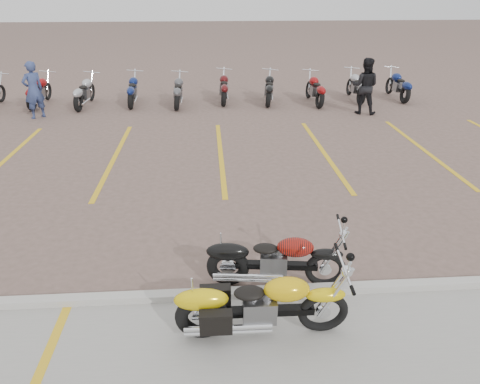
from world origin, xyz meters
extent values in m
plane|color=#755B54|center=(0.00, 0.00, 0.00)|extent=(100.00, 100.00, 0.00)
cube|color=#ADAAA3|center=(0.00, -2.00, 0.06)|extent=(60.00, 0.18, 0.12)
torus|color=black|center=(1.04, -2.78, 0.31)|extent=(0.63, 0.11, 0.63)
torus|color=black|center=(-0.46, -2.76, 0.31)|extent=(0.67, 0.17, 0.67)
cube|color=black|center=(0.29, -2.77, 0.37)|extent=(1.26, 0.13, 0.10)
cube|color=slate|center=(0.25, -2.77, 0.43)|extent=(0.41, 0.29, 0.33)
ellipsoid|color=gold|center=(0.56, -2.77, 0.72)|extent=(0.56, 0.32, 0.29)
ellipsoid|color=black|center=(0.12, -2.77, 0.68)|extent=(0.38, 0.26, 0.12)
torus|color=black|center=(1.31, -1.84, 0.29)|extent=(0.59, 0.17, 0.59)
torus|color=black|center=(-0.08, -1.67, 0.29)|extent=(0.64, 0.23, 0.62)
cube|color=black|center=(0.61, -1.75, 0.34)|extent=(1.18, 0.25, 0.09)
cube|color=slate|center=(0.57, -1.75, 0.40)|extent=(0.41, 0.31, 0.31)
ellipsoid|color=black|center=(0.86, -1.78, 0.67)|extent=(0.55, 0.35, 0.27)
ellipsoid|color=black|center=(0.45, -1.73, 0.63)|extent=(0.38, 0.28, 0.11)
imported|color=navy|center=(-5.87, 8.06, 0.91)|extent=(0.78, 0.77, 1.82)
imported|color=black|center=(4.94, 7.85, 0.92)|extent=(1.10, 1.00, 1.84)
camera|label=1|loc=(-0.32, -7.41, 4.06)|focal=35.00mm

